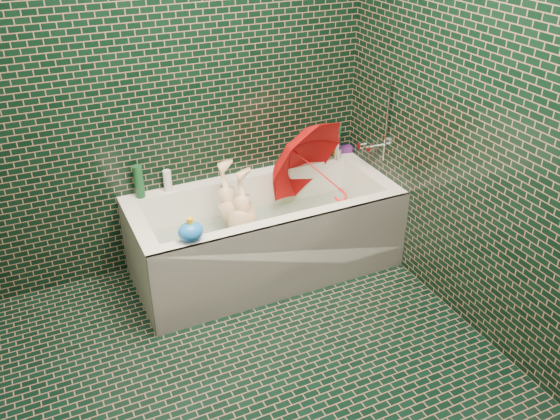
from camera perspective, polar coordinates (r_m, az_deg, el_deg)
name	(u,v)px	position (r m, az deg, el deg)	size (l,w,h in m)	color
floor	(266,392)	(3.19, -1.31, -17.14)	(2.80, 2.80, 0.00)	black
wall_back	(168,80)	(3.67, -10.73, 12.18)	(2.80, 2.80, 0.00)	black
wall_right	(505,124)	(3.14, 20.83, 7.73)	(2.80, 2.80, 0.00)	black
bathtub	(266,242)	(3.90, -1.37, -3.06)	(1.70, 0.75, 0.55)	white
bath_mat	(265,247)	(3.95, -1.46, -3.62)	(1.35, 0.47, 0.01)	green
water	(265,229)	(3.87, -1.49, -1.83)	(1.48, 0.53, 0.00)	silver
faucet	(376,142)	(4.00, 9.25, 6.52)	(0.18, 0.19, 0.55)	silver
child	(242,232)	(3.83, -3.67, -2.09)	(0.35, 0.23, 0.95)	beige
umbrella	(318,171)	(3.89, 3.67, 3.79)	(0.63, 0.63, 0.55)	red
soap_bottle_a	(341,154)	(4.33, 5.85, 5.36)	(0.09, 0.09, 0.23)	white
soap_bottle_b	(346,153)	(4.35, 6.39, 5.43)	(0.10, 0.10, 0.21)	#4F1C6B
soap_bottle_c	(334,156)	(4.30, 5.18, 5.22)	(0.14, 0.14, 0.18)	#124121
bottle_right_tall	(337,142)	(4.25, 5.49, 6.54)	(0.06, 0.06, 0.23)	#124121
bottle_right_pump	(337,146)	(4.22, 5.49, 6.13)	(0.05, 0.05, 0.19)	silver
bottle_left_tall	(139,182)	(3.78, -13.43, 2.67)	(0.06, 0.06, 0.21)	#124121
bottle_left_short	(168,181)	(3.83, -10.77, 2.78)	(0.05, 0.05, 0.14)	white
rubber_duck	(325,154)	(4.22, 4.39, 5.37)	(0.11, 0.08, 0.09)	yellow
bath_toy	(191,231)	(3.29, -8.59, -2.04)	(0.18, 0.16, 0.14)	blue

